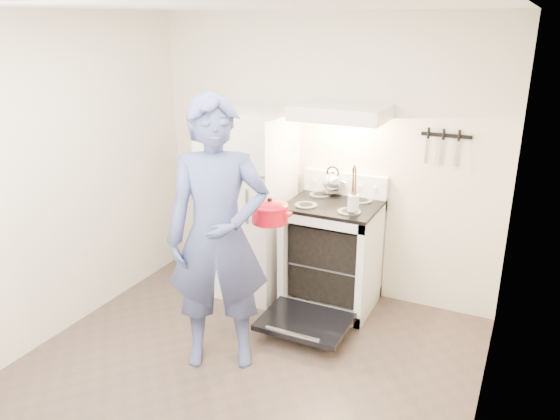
# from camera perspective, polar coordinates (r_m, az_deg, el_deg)

# --- Properties ---
(floor) EXTENTS (3.60, 3.60, 0.00)m
(floor) POSITION_cam_1_polar(r_m,az_deg,el_deg) (4.00, -5.83, -18.23)
(floor) COLOR #4C3C33
(floor) RESTS_ON ground
(back_wall) EXTENTS (3.20, 0.02, 2.50)m
(back_wall) POSITION_cam_1_polar(r_m,az_deg,el_deg) (4.93, 4.56, 5.46)
(back_wall) COLOR beige
(back_wall) RESTS_ON ground
(refrigerator) EXTENTS (0.70, 0.70, 1.70)m
(refrigerator) POSITION_cam_1_polar(r_m,az_deg,el_deg) (4.97, -3.28, 0.81)
(refrigerator) COLOR white
(refrigerator) RESTS_ON floor
(stove_body) EXTENTS (0.76, 0.65, 0.92)m
(stove_body) POSITION_cam_1_polar(r_m,az_deg,el_deg) (4.83, 5.46, -4.83)
(stove_body) COLOR white
(stove_body) RESTS_ON floor
(cooktop) EXTENTS (0.76, 0.65, 0.03)m
(cooktop) POSITION_cam_1_polar(r_m,az_deg,el_deg) (4.65, 5.64, 0.51)
(cooktop) COLOR black
(cooktop) RESTS_ON stove_body
(backsplash) EXTENTS (0.76, 0.07, 0.20)m
(backsplash) POSITION_cam_1_polar(r_m,az_deg,el_deg) (4.87, 6.85, 2.77)
(backsplash) COLOR white
(backsplash) RESTS_ON cooktop
(oven_door) EXTENTS (0.70, 0.54, 0.04)m
(oven_door) POSITION_cam_1_polar(r_m,az_deg,el_deg) (4.49, 2.62, -11.59)
(oven_door) COLOR black
(oven_door) RESTS_ON floor
(oven_rack) EXTENTS (0.60, 0.52, 0.01)m
(oven_rack) POSITION_cam_1_polar(r_m,az_deg,el_deg) (4.83, 5.45, -5.05)
(oven_rack) COLOR slate
(oven_rack) RESTS_ON stove_body
(range_hood) EXTENTS (0.76, 0.50, 0.12)m
(range_hood) POSITION_cam_1_polar(r_m,az_deg,el_deg) (4.53, 6.30, 10.10)
(range_hood) COLOR white
(range_hood) RESTS_ON back_wall
(knife_strip) EXTENTS (0.40, 0.02, 0.03)m
(knife_strip) POSITION_cam_1_polar(r_m,az_deg,el_deg) (4.59, 17.00, 7.47)
(knife_strip) COLOR black
(knife_strip) RESTS_ON back_wall
(pizza_stone) EXTENTS (0.31, 0.31, 0.02)m
(pizza_stone) POSITION_cam_1_polar(r_m,az_deg,el_deg) (4.84, 4.29, -4.79)
(pizza_stone) COLOR #967054
(pizza_stone) RESTS_ON oven_rack
(tea_kettle) EXTENTS (0.21, 0.18, 0.26)m
(tea_kettle) POSITION_cam_1_polar(r_m,az_deg,el_deg) (4.84, 5.51, 3.06)
(tea_kettle) COLOR silver
(tea_kettle) RESTS_ON cooktop
(utensil_jar) EXTENTS (0.09, 0.09, 0.13)m
(utensil_jar) POSITION_cam_1_polar(r_m,az_deg,el_deg) (4.38, 7.67, 0.74)
(utensil_jar) COLOR silver
(utensil_jar) RESTS_ON cooktop
(person) EXTENTS (0.86, 0.76, 1.98)m
(person) POSITION_cam_1_polar(r_m,az_deg,el_deg) (3.84, -6.49, -2.81)
(person) COLOR navy
(person) RESTS_ON floor
(dutch_oven) EXTENTS (0.34, 0.27, 0.23)m
(dutch_oven) POSITION_cam_1_polar(r_m,az_deg,el_deg) (4.02, -1.07, -0.42)
(dutch_oven) COLOR red
(dutch_oven) RESTS_ON person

